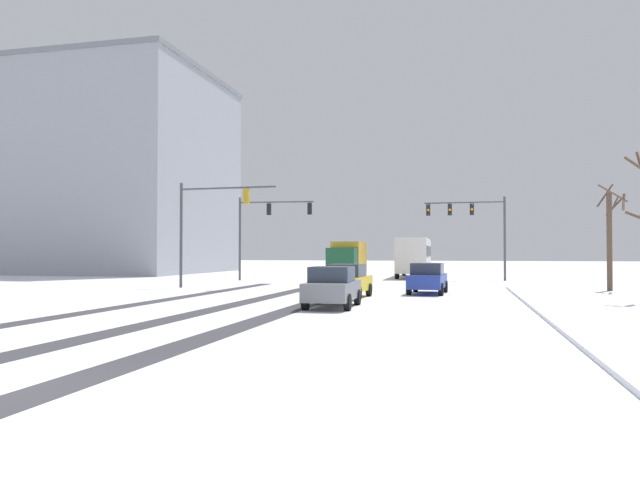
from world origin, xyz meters
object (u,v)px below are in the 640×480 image
Objects in this scene: traffic_signal_near_left at (207,216)px; traffic_signal_far_left at (265,221)px; car_blue_lead at (428,278)px; car_grey_third at (332,287)px; box_truck_delivery at (348,259)px; office_building_far_left_block at (93,175)px; bare_tree_sidewalk_far at (610,235)px; bus_oncoming at (414,255)px; car_yellow_cab_second at (347,281)px; traffic_signal_far_right at (472,219)px.

traffic_signal_near_left is 1.00× the size of traffic_signal_far_left.
car_blue_lead and car_grey_third have the same top height.
office_building_far_left_block is at bearing 159.07° from box_truck_delivery.
traffic_signal_far_left reaches higher than bare_tree_sidewalk_far.
bus_oncoming is at bearing 59.69° from traffic_signal_near_left.
bus_oncoming is (11.14, 19.05, -2.45)m from traffic_signal_near_left.
car_yellow_cab_second is 0.38× the size of bus_oncoming.
traffic_signal_near_left is at bearing -138.66° from traffic_signal_far_right.
bare_tree_sidewalk_far is at bearing -29.27° from box_truck_delivery.
traffic_signal_far_left is 18.36m from car_blue_lead.
traffic_signal_near_left reaches higher than car_yellow_cab_second.
office_building_far_left_block is (-31.13, 11.91, 9.15)m from box_truck_delivery.
car_grey_third is 0.38× the size of bus_oncoming.
bare_tree_sidewalk_far is at bearing -52.76° from bus_oncoming.
box_truck_delivery is (-4.70, -6.66, -0.36)m from bus_oncoming.
traffic_signal_near_left is 10.23m from traffic_signal_far_left.
car_blue_lead is 5.24m from car_yellow_cab_second.
traffic_signal_near_left is 1.56× the size of car_yellow_cab_second.
box_truck_delivery is (-7.05, 14.36, 0.82)m from car_blue_lead.
box_truck_delivery is at bearing 19.47° from traffic_signal_far_left.
car_grey_third is at bearing -110.07° from car_blue_lead.
car_blue_lead is at bearing -63.87° from box_truck_delivery.
traffic_signal_far_right is 1.06× the size of bare_tree_sidewalk_far.
office_building_far_left_block reaches higher than bus_oncoming.
traffic_signal_near_left is 14.24m from box_truck_delivery.
car_grey_third is at bearing -80.61° from box_truck_delivery.
car_yellow_cab_second is 46.91m from office_building_far_left_block.
car_grey_third is at bearing -45.09° from office_building_far_left_block.
bare_tree_sidewalk_far reaches higher than bus_oncoming.
traffic_signal_near_left is 35.22m from office_building_far_left_block.
car_yellow_cab_second is (9.89, -5.79, -3.63)m from traffic_signal_near_left.
bare_tree_sidewalk_far is at bearing -17.67° from traffic_signal_far_left.
traffic_signal_far_right is 16.70m from car_blue_lead.
car_grey_third is (10.26, -10.77, -3.63)m from traffic_signal_near_left.
traffic_signal_far_right is 1.00× the size of traffic_signal_far_left.
traffic_signal_near_left reaches higher than car_grey_third.
bare_tree_sidewalk_far is (12.32, -16.20, 1.17)m from bus_oncoming.
traffic_signal_far_right is at bearing 77.03° from car_grey_third.
traffic_signal_far_left reaches higher than car_yellow_cab_second.
traffic_signal_near_left is at bearing -173.07° from bare_tree_sidewalk_far.
bare_tree_sidewalk_far is at bearing 25.80° from car_blue_lead.
box_truck_delivery is 34.56m from office_building_far_left_block.
office_building_far_left_block is (-48.15, 21.45, 7.63)m from bare_tree_sidewalk_far.
traffic_signal_near_left reaches higher than box_truck_delivery.
office_building_far_left_block reaches higher than bare_tree_sidewalk_far.
car_grey_third is 50.51m from office_building_far_left_block.
car_yellow_cab_second is at bearing -41.01° from office_building_far_left_block.
traffic_signal_near_left is 0.59× the size of bus_oncoming.
car_yellow_cab_second is 5.00m from car_grey_third.
bare_tree_sidewalk_far reaches higher than car_grey_third.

